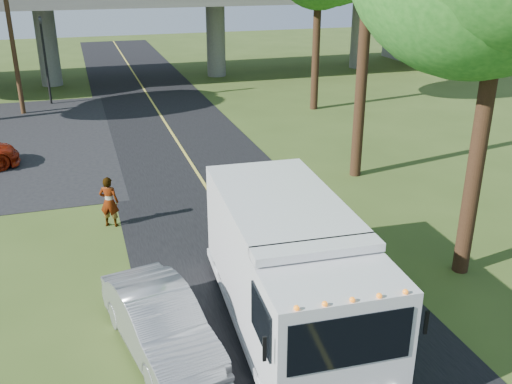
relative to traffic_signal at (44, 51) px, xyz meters
name	(u,v)px	position (x,y,z in m)	size (l,w,h in m)	color
ground	(293,324)	(6.00, -26.00, -3.20)	(120.00, 120.00, 0.00)	#384C1B
road	(203,182)	(6.00, -16.00, -3.19)	(7.00, 90.00, 0.02)	black
lane_line	(203,182)	(6.00, -16.00, -3.17)	(0.12, 90.00, 0.01)	gold
overpass	(133,16)	(6.00, 6.00, 1.36)	(54.00, 10.00, 7.30)	slate
traffic_signal	(44,51)	(0.00, 0.00, 0.00)	(0.18, 0.22, 5.20)	black
utility_pole	(11,32)	(-1.50, -2.00, 1.40)	(1.60, 0.26, 9.00)	#472D19
step_van	(289,266)	(5.84, -26.06, -1.52)	(3.09, 7.49, 3.09)	silver
silver_sedan	(160,322)	(2.80, -26.00, -2.48)	(1.52, 4.36, 1.44)	gray
pedestrian	(109,202)	(2.20, -18.96, -2.33)	(0.63, 0.42, 1.73)	gray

